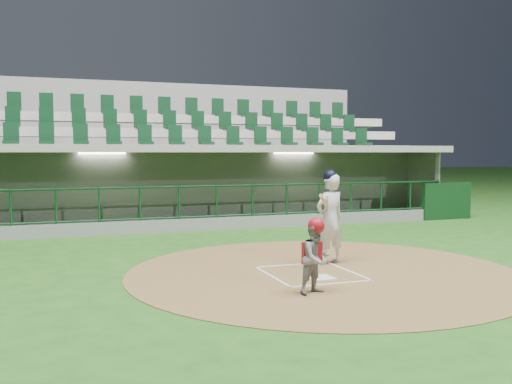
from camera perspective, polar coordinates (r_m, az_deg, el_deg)
ground at (r=10.69m, az=4.81°, el=-7.89°), size 120.00×120.00×0.00m
dirt_circle at (r=10.64m, az=6.75°, el=-7.93°), size 7.20×7.20×0.01m
home_plate at (r=10.07m, az=6.48°, el=-8.52°), size 0.43×0.43×0.02m
batter_box_chalk at (r=10.42m, az=5.50°, el=-8.11°), size 1.55×1.80×0.01m
dugout_structure at (r=17.93m, az=-5.31°, el=0.02°), size 16.40×3.70×3.00m
seating_deck at (r=20.89m, az=-7.64°, el=1.84°), size 17.00×6.72×5.15m
batter at (r=11.27m, az=7.40°, el=-2.48°), size 0.90×0.93×1.85m
catcher at (r=8.92m, az=6.01°, el=-6.36°), size 0.64×0.56×1.18m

